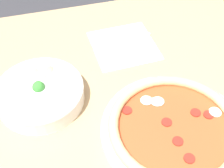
# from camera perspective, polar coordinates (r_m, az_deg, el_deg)

# --- Properties ---
(dining_table) EXTENTS (1.01, 1.07, 0.78)m
(dining_table) POSITION_cam_1_polar(r_m,az_deg,el_deg) (0.90, 3.53, -9.31)
(dining_table) COLOR tan
(dining_table) RESTS_ON ground_plane
(pizza) EXTENTS (0.36, 0.36, 0.04)m
(pizza) POSITION_cam_1_polar(r_m,az_deg,el_deg) (0.77, 11.32, -7.81)
(pizza) COLOR white
(pizza) RESTS_ON dining_table
(bowl) EXTENTS (0.23, 0.23, 0.07)m
(bowl) POSITION_cam_1_polar(r_m,az_deg,el_deg) (0.83, -13.01, -1.57)
(bowl) COLOR white
(bowl) RESTS_ON dining_table
(napkin) EXTENTS (0.20, 0.20, 0.00)m
(napkin) POSITION_cam_1_polar(r_m,az_deg,el_deg) (0.98, 2.17, 7.03)
(napkin) COLOR white
(napkin) RESTS_ON dining_table
(fork) EXTENTS (0.02, 0.19, 0.00)m
(fork) POSITION_cam_1_polar(r_m,az_deg,el_deg) (0.96, 2.78, 6.16)
(fork) COLOR silver
(fork) RESTS_ON napkin
(knife) EXTENTS (0.02, 0.20, 0.01)m
(knife) POSITION_cam_1_polar(r_m,az_deg,el_deg) (1.00, 2.25, 8.14)
(knife) COLOR silver
(knife) RESTS_ON napkin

